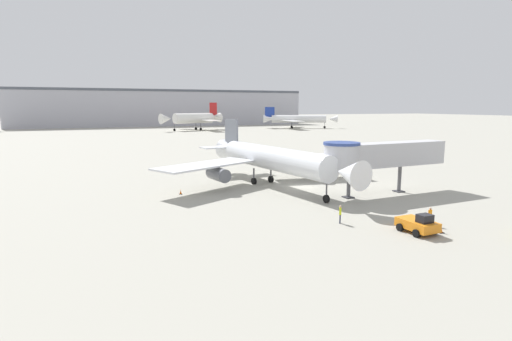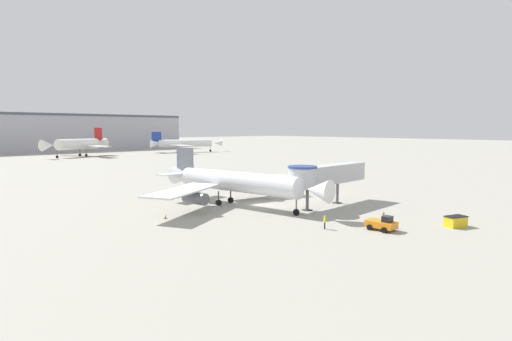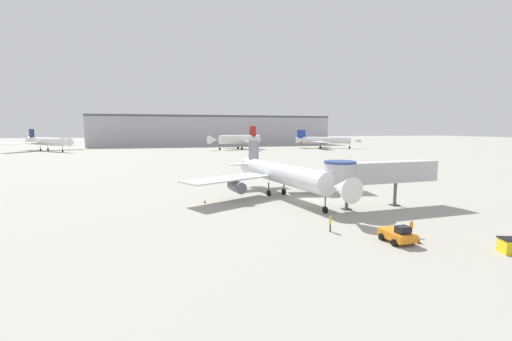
{
  "view_description": "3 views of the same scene",
  "coord_description": "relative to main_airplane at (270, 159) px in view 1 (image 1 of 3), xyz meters",
  "views": [
    {
      "loc": [
        -24.17,
        -45.51,
        10.49
      ],
      "look_at": [
        -6.92,
        -2.08,
        2.91
      ],
      "focal_mm": 28.0,
      "sensor_mm": 36.0,
      "label": 1
    },
    {
      "loc": [
        -40.81,
        -44.34,
        11.72
      ],
      "look_at": [
        -1.33,
        -0.75,
        5.48
      ],
      "focal_mm": 28.0,
      "sensor_mm": 36.0,
      "label": 2
    },
    {
      "loc": [
        -20.58,
        -47.3,
        10.62
      ],
      "look_at": [
        -7.43,
        2.11,
        4.36
      ],
      "focal_mm": 24.0,
      "sensor_mm": 36.0,
      "label": 3
    }
  ],
  "objects": [
    {
      "name": "traffic_cone_port_wing",
      "position": [
        -12.05,
        -0.76,
        -3.34
      ],
      "size": [
        0.36,
        0.36,
        0.6
      ],
      "color": "black",
      "rests_on": "ground_plane"
    },
    {
      "name": "ground_plane",
      "position": [
        3.23,
        -2.21,
        -3.62
      ],
      "size": [
        800.0,
        800.0,
        0.0
      ],
      "primitive_type": "plane",
      "color": "#9E9B8E"
    },
    {
      "name": "ground_crew_wing_walker",
      "position": [
        -1.02,
        -18.15,
        -2.66
      ],
      "size": [
        0.33,
        0.37,
        1.67
      ],
      "rotation": [
        0.0,
        0.0,
        4.1
      ],
      "color": "#1E2338",
      "rests_on": "ground_plane"
    },
    {
      "name": "ground_crew_marshaller",
      "position": [
        6.07,
        -21.57,
        -2.69
      ],
      "size": [
        0.34,
        0.23,
        1.61
      ],
      "rotation": [
        0.0,
        0.0,
        0.17
      ],
      "color": "#1E2338",
      "rests_on": "ground_plane"
    },
    {
      "name": "background_jet_red_tail",
      "position": [
        18.78,
        124.66,
        1.6
      ],
      "size": [
        29.5,
        31.22,
        11.98
      ],
      "rotation": [
        0.0,
        0.0,
        -1.24
      ],
      "color": "white",
      "rests_on": "ground_plane"
    },
    {
      "name": "jet_bridge",
      "position": [
        9.58,
        -9.57,
        1.17
      ],
      "size": [
        16.92,
        4.16,
        6.48
      ],
      "rotation": [
        0.0,
        0.0,
        0.05
      ],
      "color": "#B7B7BC",
      "rests_on": "ground_plane"
    },
    {
      "name": "traffic_cone_starboard_wing",
      "position": [
        12.54,
        -1.35,
        -3.34
      ],
      "size": [
        0.35,
        0.35,
        0.59
      ],
      "color": "black",
      "rests_on": "ground_plane"
    },
    {
      "name": "main_airplane",
      "position": [
        0.0,
        0.0,
        0.0
      ],
      "size": [
        30.72,
        29.56,
        8.5
      ],
      "rotation": [
        0.0,
        0.0,
        0.17
      ],
      "color": "silver",
      "rests_on": "ground_plane"
    },
    {
      "name": "background_jet_blue_tail",
      "position": [
        67.43,
        122.04,
        0.78
      ],
      "size": [
        33.81,
        31.24,
        10.0
      ],
      "rotation": [
        0.0,
        0.0,
        1.15
      ],
      "color": "white",
      "rests_on": "ground_plane"
    },
    {
      "name": "pushback_tug_orange",
      "position": [
        3.49,
        -22.88,
        -2.87
      ],
      "size": [
        2.38,
        3.35,
        1.75
      ],
      "rotation": [
        0.0,
        0.0,
        0.04
      ],
      "color": "orange",
      "rests_on": "ground_plane"
    },
    {
      "name": "traffic_cone_apron_front",
      "position": [
        5.29,
        -23.57,
        -3.26
      ],
      "size": [
        0.46,
        0.46,
        0.76
      ],
      "color": "black",
      "rests_on": "ground_plane"
    },
    {
      "name": "terminal_building",
      "position": [
        14.14,
        172.79,
        5.92
      ],
      "size": [
        150.69,
        20.59,
        19.06
      ],
      "color": "#A8A8B2",
      "rests_on": "ground_plane"
    }
  ]
}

